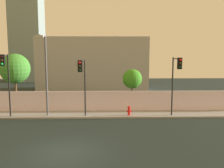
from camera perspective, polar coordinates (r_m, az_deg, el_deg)
The scene contains 12 objects.
ground_plane at distance 14.39m, azimuth -10.88°, elevation -15.21°, with size 80.00×80.00×0.00m, color black.
sidewalk at distance 22.10m, azimuth -7.35°, elevation -6.97°, with size 36.00×2.40×0.15m, color gray.
perimeter_wall at distance 23.15m, azimuth -7.05°, elevation -3.85°, with size 36.00×0.18×1.80m, color silver.
traffic_light_left at distance 20.00m, azimuth -6.80°, elevation 1.88°, with size 0.46×1.82×4.74m.
traffic_light_center at distance 21.78m, azimuth -23.21°, elevation 2.49°, with size 0.35×1.25×5.18m.
traffic_light_right at distance 20.76m, azimuth 14.50°, elevation 2.24°, with size 0.37×1.70×4.93m.
street_lamp_curbside at distance 21.24m, azimuth -15.05°, elevation 3.32°, with size 0.60×2.01×6.68m.
fire_hydrant at distance 21.38m, azimuth 3.94°, elevation -6.02°, with size 0.44×0.26×0.80m.
roadside_tree_midleft at distance 25.75m, azimuth -21.40°, elevation 3.29°, with size 2.90×2.90×5.39m.
roadside_tree_midright at distance 24.40m, azimuth 4.68°, elevation 1.15°, with size 1.90×1.90×3.88m.
low_building_distant at distance 36.70m, azimuth -4.35°, elevation 4.58°, with size 15.55×6.00×7.64m, color #AAAAAA.
tower_on_skyline at distance 51.64m, azimuth -19.09°, elevation 16.48°, with size 5.67×5.00×28.32m, color gray.
Camera 1 is at (2.33, -13.12, 5.44)m, focal length 39.84 mm.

